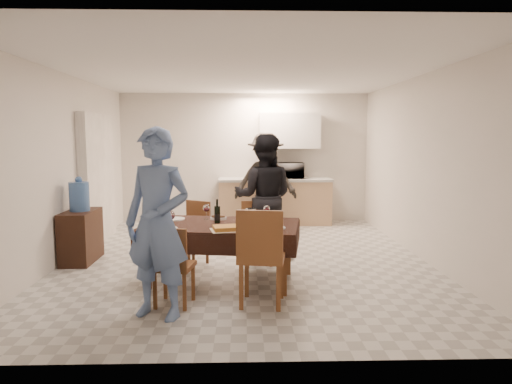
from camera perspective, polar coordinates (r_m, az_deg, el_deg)
The scene contains 33 objects.
floor at distance 6.55m, azimuth -1.33°, elevation -8.37°, with size 5.00×6.00×0.02m, color beige.
ceiling at distance 6.38m, azimuth -1.40°, elevation 14.78°, with size 5.00×6.00×0.02m, color white.
wall_back at distance 9.33m, azimuth -1.45°, elevation 4.26°, with size 5.00×0.02×2.60m, color beige.
wall_front at distance 3.35m, azimuth -1.13°, elevation -0.30°, with size 5.00×0.02×2.60m, color beige.
wall_left at distance 6.80m, azimuth -22.96°, elevation 2.78°, with size 0.02×6.00×2.60m, color beige.
wall_right at distance 6.82m, azimuth 20.17°, elevation 2.91°, with size 0.02×6.00×2.60m, color beige.
stub_partition at distance 7.92m, azimuth -19.20°, elevation 1.62°, with size 0.15×1.40×2.10m, color white.
kitchen_base_cabinet at distance 9.11m, azimuth 2.35°, elevation -1.30°, with size 2.20×0.60×0.86m, color tan.
kitchen_worktop at distance 9.06m, azimuth 2.36°, elevation 1.55°, with size 2.24×0.64×0.05m, color #ACACA7.
upper_cabinet at distance 9.19m, azimuth 4.22°, elevation 7.63°, with size 1.20×0.34×0.70m, color silver.
dining_table at distance 5.42m, azimuth -4.35°, elevation -4.32°, with size 1.94×1.32×0.70m.
chair_near_left at distance 4.70m, azimuth -10.37°, elevation -8.17°, with size 0.44×0.44×0.45m.
chair_near_right at distance 4.60m, azimuth 0.79°, elevation -6.94°, with size 0.53×0.53×0.55m.
chair_far_left at distance 6.14m, azimuth -8.25°, elevation -4.46°, with size 0.53×0.56×0.46m.
chair_far_right at distance 6.10m, azimuth 0.19°, elevation -4.48°, with size 0.44×0.44×0.46m.
console at distance 6.80m, azimuth -21.02°, elevation -5.18°, with size 0.38×0.77×0.71m, color black.
water_jug at distance 6.71m, azimuth -21.22°, elevation -0.52°, with size 0.27×0.27×0.40m, color #4978C1.
wine_bottle at distance 5.44m, azimuth -4.87°, elevation -2.39°, with size 0.07×0.07×0.29m, color black, non-canonical shape.
water_pitcher at distance 5.34m, azimuth -0.63°, elevation -3.07°, with size 0.12×0.12×0.19m, color white.
savoury_tart at distance 5.03m, azimuth -3.42°, elevation -4.52°, with size 0.39×0.29×0.05m, color gold.
salad_bowl at distance 5.58m, azimuth -1.19°, elevation -3.27°, with size 0.18×0.18×0.07m, color white.
mushroom_dish at distance 5.69m, azimuth -4.73°, elevation -3.30°, with size 0.19×0.19×0.03m, color white.
wine_glass_a at distance 5.21m, azimuth -10.56°, elevation -3.41°, with size 0.09×0.09×0.20m, color white, non-canonical shape.
wine_glass_b at distance 5.65m, azimuth 1.35°, elevation -2.57°, with size 0.08×0.08×0.18m, color white, non-canonical shape.
wine_glass_c at distance 5.71m, azimuth -6.23°, elevation -2.47°, with size 0.09×0.09×0.19m, color white, non-canonical shape.
plate_near_left at distance 5.18m, azimuth -11.17°, elevation -4.50°, with size 0.25×0.25×0.01m, color white.
plate_near_right at distance 5.12m, azimuth 2.22°, elevation -4.50°, with size 0.27×0.27×0.02m, color white.
plate_far_left at distance 5.77m, azimuth -10.19°, elevation -3.33°, with size 0.26×0.26×0.02m, color white.
plate_far_right at distance 5.71m, azimuth 1.82°, elevation -3.33°, with size 0.25×0.25×0.01m, color white.
microwave at distance 9.07m, azimuth 4.16°, elevation 2.69°, with size 0.56×0.38×0.31m, color silver.
person_near at distance 4.41m, azimuth -12.20°, elevation -3.85°, with size 0.66×0.44×1.82m, color #5E7DB3.
person_far at distance 6.42m, azimuth 0.98°, elevation -0.63°, with size 0.86×0.67×1.77m, color black.
person_kitchen at distance 8.60m, azimuth 1.21°, elevation 1.40°, with size 1.17×0.67×1.81m, color black.
Camera 1 is at (-0.03, -6.32, 1.71)m, focal length 32.00 mm.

